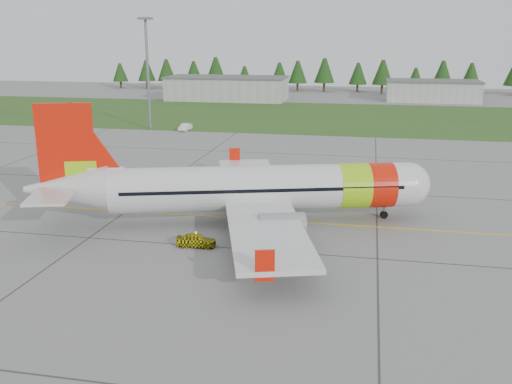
# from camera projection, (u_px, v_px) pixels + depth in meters

# --- Properties ---
(ground) EXTENTS (320.00, 320.00, 0.00)m
(ground) POSITION_uv_depth(u_px,v_px,m) (255.00, 250.00, 47.50)
(ground) COLOR gray
(ground) RESTS_ON ground
(aircraft) EXTENTS (37.16, 35.11, 11.54)m
(aircraft) POSITION_uv_depth(u_px,v_px,m) (252.00, 189.00, 53.73)
(aircraft) COLOR silver
(aircraft) RESTS_ON ground
(follow_me_car) EXTENTS (1.24, 1.43, 3.36)m
(follow_me_car) POSITION_uv_depth(u_px,v_px,m) (196.00, 228.00, 47.86)
(follow_me_car) COLOR yellow
(follow_me_car) RESTS_ON ground
(service_van) EXTENTS (1.49, 1.41, 4.04)m
(service_van) POSITION_uv_depth(u_px,v_px,m) (185.00, 120.00, 106.18)
(service_van) COLOR white
(service_van) RESTS_ON ground
(grass_strip) EXTENTS (320.00, 50.00, 0.03)m
(grass_strip) POSITION_uv_depth(u_px,v_px,m) (329.00, 117.00, 125.00)
(grass_strip) COLOR #30561E
(grass_strip) RESTS_ON ground
(taxi_guideline) EXTENTS (120.00, 0.25, 0.02)m
(taxi_guideline) POSITION_uv_depth(u_px,v_px,m) (272.00, 220.00, 55.06)
(taxi_guideline) COLOR gold
(taxi_guideline) RESTS_ON ground
(hangar_west) EXTENTS (32.00, 14.00, 6.00)m
(hangar_west) POSITION_uv_depth(u_px,v_px,m) (227.00, 89.00, 156.34)
(hangar_west) COLOR #A8A8A3
(hangar_west) RESTS_ON ground
(hangar_east) EXTENTS (24.00, 12.00, 5.20)m
(hangar_east) POSITION_uv_depth(u_px,v_px,m) (432.00, 91.00, 153.61)
(hangar_east) COLOR #A8A8A3
(hangar_east) RESTS_ON ground
(floodlight_mast) EXTENTS (0.50, 0.50, 20.00)m
(floodlight_mast) POSITION_uv_depth(u_px,v_px,m) (148.00, 76.00, 105.71)
(floodlight_mast) COLOR slate
(floodlight_mast) RESTS_ON ground
(treeline) EXTENTS (160.00, 8.00, 10.00)m
(treeline) POSITION_uv_depth(u_px,v_px,m) (343.00, 76.00, 176.61)
(treeline) COLOR #1C3F14
(treeline) RESTS_ON ground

